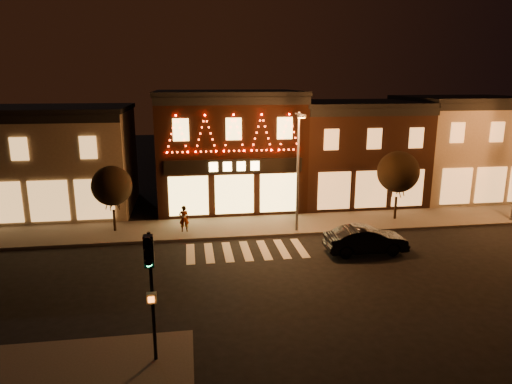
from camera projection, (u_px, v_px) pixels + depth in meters
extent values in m
plane|color=black|center=(257.00, 282.00, 21.01)|extent=(120.00, 120.00, 0.00)
cube|color=#47423D|center=(269.00, 225.00, 28.96)|extent=(44.00, 4.00, 0.15)
cube|color=#786A55|center=(42.00, 162.00, 31.74)|extent=(12.00, 8.00, 7.00)
cube|color=black|center=(36.00, 109.00, 30.87)|extent=(12.20, 8.20, 0.30)
cube|color=black|center=(15.00, 120.00, 27.08)|extent=(12.00, 0.25, 0.50)
cube|color=black|center=(228.00, 151.00, 33.50)|extent=(10.00, 8.00, 8.00)
cube|color=black|center=(228.00, 93.00, 32.51)|extent=(10.20, 8.20, 0.30)
cube|color=black|center=(233.00, 101.00, 28.72)|extent=(10.00, 0.25, 0.50)
cube|color=black|center=(234.00, 166.00, 29.66)|extent=(9.00, 0.15, 0.90)
cube|color=#FFD87F|center=(234.00, 166.00, 29.56)|extent=(3.40, 0.08, 0.60)
cube|color=#331B12|center=(352.00, 153.00, 34.97)|extent=(9.00, 8.00, 7.20)
cube|color=black|center=(355.00, 103.00, 34.07)|extent=(9.20, 8.20, 0.30)
cube|color=black|center=(376.00, 112.00, 30.28)|extent=(9.00, 0.25, 0.50)
cube|color=#786A55|center=(461.00, 149.00, 36.23)|extent=(9.00, 8.00, 7.50)
cube|color=black|center=(466.00, 98.00, 35.30)|extent=(9.20, 8.20, 0.30)
cube|color=black|center=(500.00, 107.00, 31.51)|extent=(9.00, 0.25, 0.50)
cylinder|color=black|center=(152.00, 298.00, 14.45)|extent=(0.11, 0.11, 4.37)
cube|color=black|center=(149.00, 251.00, 13.86)|extent=(0.31, 0.30, 1.00)
cylinder|color=#19FF72|center=(149.00, 263.00, 13.79)|extent=(0.21, 0.06, 0.21)
cube|color=beige|center=(152.00, 298.00, 14.25)|extent=(0.31, 0.22, 0.32)
cylinder|color=#59595E|center=(298.00, 173.00, 26.96)|extent=(0.14, 0.14, 7.13)
cylinder|color=#59595E|center=(300.00, 114.00, 25.44)|extent=(0.29, 1.42, 0.09)
cube|color=#59595E|center=(302.00, 116.00, 24.76)|extent=(0.48, 0.31, 0.16)
cube|color=orange|center=(302.00, 118.00, 24.78)|extent=(0.36, 0.23, 0.04)
cylinder|color=black|center=(114.00, 220.00, 27.60)|extent=(0.15, 0.15, 1.30)
sphere|color=black|center=(112.00, 186.00, 27.09)|extent=(2.38, 2.38, 2.38)
cylinder|color=black|center=(395.00, 208.00, 29.99)|extent=(0.16, 0.16, 1.46)
sphere|color=black|center=(398.00, 172.00, 29.42)|extent=(2.68, 2.68, 2.68)
imported|color=black|center=(366.00, 240.00, 24.42)|extent=(4.39, 1.55, 1.44)
imported|color=gray|center=(184.00, 219.00, 27.40)|extent=(0.60, 0.40, 1.61)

